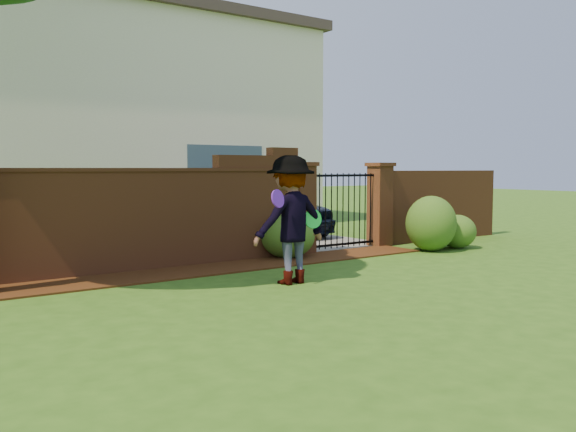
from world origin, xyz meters
TOP-DOWN VIEW (x-y plane):
  - ground at (0.00, 0.00)m, footprint 80.00×80.00m
  - mulch_bed at (-0.95, 3.34)m, footprint 11.10×1.08m
  - brick_wall at (-2.01, 4.00)m, footprint 8.70×0.31m
  - brick_wall_return at (6.60, 4.00)m, footprint 4.00×0.25m
  - pillar_left at (2.40, 4.00)m, footprint 0.50×0.50m
  - pillar_right at (4.60, 4.00)m, footprint 0.50×0.50m
  - iron_gate at (3.50, 4.00)m, footprint 1.78×0.03m
  - driveway at (3.50, 8.00)m, footprint 3.20×8.00m
  - house at (1.00, 12.00)m, footprint 12.40×6.40m
  - car at (3.89, 7.22)m, footprint 1.81×4.30m
  - shrub_left at (1.81, 3.69)m, footprint 1.07×1.07m
  - shrub_middle at (4.87, 2.73)m, footprint 1.07×1.07m
  - shrub_right at (5.68, 2.70)m, footprint 0.83×0.83m
  - man at (0.33, 1.53)m, footprint 1.27×0.74m
  - frisbee_purple at (-0.10, 1.28)m, footprint 0.28×0.16m
  - frisbee_green at (0.68, 1.46)m, footprint 0.31×0.11m

SIDE VIEW (x-z plane):
  - ground at x=0.00m, z-range -0.01..0.00m
  - driveway at x=3.50m, z-range 0.00..0.01m
  - mulch_bed at x=-0.95m, z-range 0.00..0.03m
  - shrub_right at x=5.68m, z-range 0.00..0.74m
  - shrub_left at x=1.81m, z-range 0.00..0.87m
  - shrub_middle at x=4.87m, z-range 0.00..1.18m
  - car at x=3.89m, z-range 0.00..1.45m
  - brick_wall_return at x=6.60m, z-range 0.00..1.70m
  - iron_gate at x=3.50m, z-range 0.05..1.65m
  - brick_wall at x=-2.01m, z-range -0.15..2.01m
  - pillar_left at x=2.40m, z-range 0.02..1.90m
  - pillar_right at x=4.60m, z-range 0.02..1.90m
  - man at x=0.33m, z-range 0.00..1.95m
  - frisbee_green at x=0.68m, z-range 0.83..1.13m
  - frisbee_purple at x=-0.10m, z-range 1.19..1.45m
  - house at x=1.00m, z-range 0.01..6.31m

